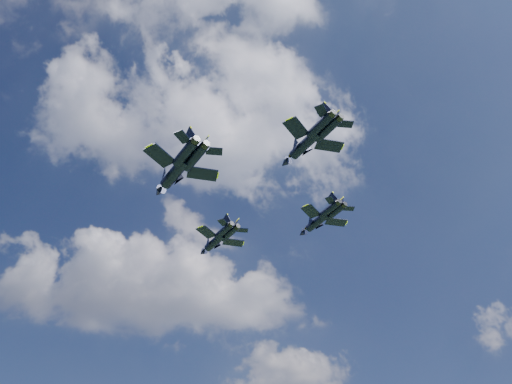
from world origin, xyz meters
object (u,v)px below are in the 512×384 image
object	(u,v)px
jet_lead	(214,242)
jet_left	(174,174)
jet_right	(316,222)
jet_slot	(303,145)

from	to	relation	value
jet_lead	jet_left	size ratio (longest dim) A/B	0.78
jet_left	jet_right	bearing A→B (deg)	-0.18
jet_lead	jet_left	xyz separation A→B (m)	(-7.20, -20.03, 0.48)
jet_lead	jet_slot	bearing A→B (deg)	-94.38
jet_lead	jet_left	bearing A→B (deg)	-140.74
jet_left	jet_slot	bearing A→B (deg)	-51.37
jet_slot	jet_left	bearing A→B (deg)	128.50
jet_lead	jet_left	world-z (taller)	jet_left
jet_lead	jet_right	bearing A→B (deg)	-42.29
jet_left	jet_slot	world-z (taller)	jet_left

